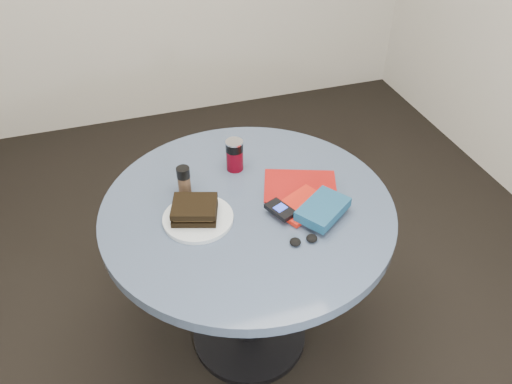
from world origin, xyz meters
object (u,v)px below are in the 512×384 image
object	(u,v)px
magazine	(300,186)
headphones	(304,240)
table	(248,239)
pepper_grinder	(184,180)
plate	(198,218)
sandwich	(195,210)
red_book	(302,205)
novel	(323,209)
soda_can	(235,155)
mp3_player	(280,210)

from	to	relation	value
magazine	headphones	world-z (taller)	headphones
table	pepper_grinder	xyz separation A→B (m)	(-0.19, 0.13, 0.22)
magazine	headphones	xyz separation A→B (m)	(-0.09, -0.26, 0.01)
pepper_grinder	plate	bearing A→B (deg)	-85.72
sandwich	headphones	bearing A→B (deg)	-35.16
table	red_book	xyz separation A→B (m)	(0.17, -0.07, 0.18)
novel	headphones	world-z (taller)	novel
soda_can	mp3_player	distance (m)	0.31
table	magazine	distance (m)	0.27
mp3_player	red_book	bearing A→B (deg)	10.77
magazine	red_book	distance (m)	0.12
soda_can	red_book	bearing A→B (deg)	-61.86
soda_can	headphones	xyz separation A→B (m)	(0.10, -0.44, -0.05)
novel	sandwich	bearing A→B (deg)	128.23
headphones	plate	bearing A→B (deg)	145.33
novel	magazine	bearing A→B (deg)	57.90
plate	novel	size ratio (longest dim) A/B	1.32
pepper_grinder	table	bearing A→B (deg)	-35.13
soda_can	magazine	size ratio (longest dim) A/B	0.47
magazine	mp3_player	bearing A→B (deg)	-114.30
plate	novel	world-z (taller)	novel
red_book	novel	xyz separation A→B (m)	(0.05, -0.06, 0.02)
table	headphones	distance (m)	0.31
table	plate	distance (m)	0.25
sandwich	magazine	size ratio (longest dim) A/B	0.68
soda_can	magazine	world-z (taller)	soda_can
plate	red_book	world-z (taller)	red_book
table	sandwich	distance (m)	0.27
sandwich	headphones	world-z (taller)	sandwich
mp3_player	headphones	bearing A→B (deg)	-78.66
sandwich	pepper_grinder	bearing A→B (deg)	91.78
magazine	novel	world-z (taller)	novel
magazine	plate	bearing A→B (deg)	-150.86
novel	headphones	bearing A→B (deg)	-173.94
red_book	mp3_player	distance (m)	0.09
table	soda_can	bearing A→B (deg)	85.58
plate	headphones	world-z (taller)	headphones
table	plate	world-z (taller)	plate
pepper_grinder	magazine	world-z (taller)	pepper_grinder
novel	mp3_player	size ratio (longest dim) A/B	1.54
soda_can	table	bearing A→B (deg)	-94.42
plate	pepper_grinder	world-z (taller)	pepper_grinder
soda_can	novel	bearing A→B (deg)	-60.21
soda_can	magazine	bearing A→B (deg)	-42.64
table	magazine	size ratio (longest dim) A/B	3.93
plate	headphones	bearing A→B (deg)	-34.67
magazine	headphones	size ratio (longest dim) A/B	2.79
sandwich	headphones	xyz separation A→B (m)	(0.30, -0.21, -0.03)
plate	table	bearing A→B (deg)	7.44
red_book	plate	bearing A→B (deg)	145.86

